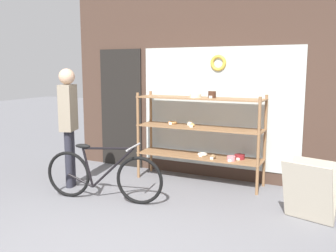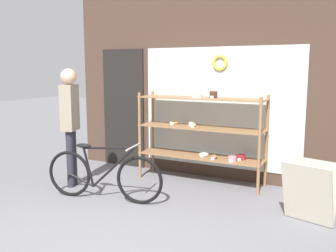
% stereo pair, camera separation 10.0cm
% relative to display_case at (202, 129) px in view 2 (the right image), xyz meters
% --- Properties ---
extents(ground_plane, '(30.00, 30.00, 0.00)m').
position_rel_display_case_xyz_m(ground_plane, '(-0.04, -2.55, -0.84)').
color(ground_plane, slate).
extents(storefront_facade, '(4.97, 0.13, 3.90)m').
position_rel_display_case_xyz_m(storefront_facade, '(-0.08, 0.37, 1.05)').
color(storefront_facade, '#473328').
rests_on(storefront_facade, ground_plane).
extents(display_case, '(1.98, 0.48, 1.43)m').
position_rel_display_case_xyz_m(display_case, '(0.00, 0.00, 0.00)').
color(display_case, '#8E6642').
rests_on(display_case, ground_plane).
extents(bicycle, '(1.66, 0.48, 0.78)m').
position_rel_display_case_xyz_m(bicycle, '(-0.87, -1.35, -0.49)').
color(bicycle, black).
rests_on(bicycle, ground_plane).
extents(sandwich_board, '(0.65, 0.52, 0.71)m').
position_rel_display_case_xyz_m(sandwich_board, '(1.70, -0.86, -0.48)').
color(sandwich_board, '#B2A893').
rests_on(sandwich_board, ground_plane).
extents(pedestrian, '(0.28, 0.36, 1.77)m').
position_rel_display_case_xyz_m(pedestrian, '(-1.67, -1.07, 0.22)').
color(pedestrian, '#282833').
rests_on(pedestrian, ground_plane).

